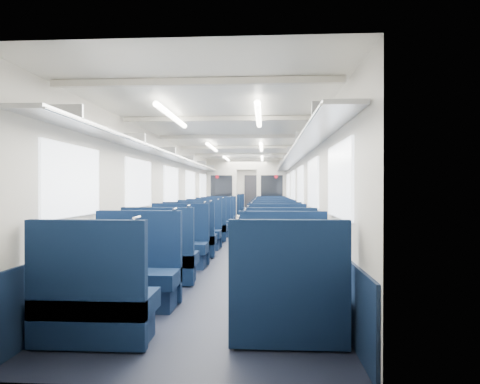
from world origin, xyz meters
The scene contains 41 objects.
floor centered at (0.00, 0.00, 0.00)m, with size 2.80×18.00×0.01m, color black.
ceiling centered at (0.00, 0.00, 2.35)m, with size 2.80×18.00×0.01m, color silver.
wall_left centered at (-1.40, 0.00, 1.18)m, with size 0.02×18.00×2.35m, color beige.
dado_left centered at (-1.39, 0.00, 0.35)m, with size 0.03×17.90×0.70m, color black.
wall_right centered at (1.40, 0.00, 1.18)m, with size 0.02×18.00×2.35m, color beige.
dado_right centered at (1.39, 0.00, 0.35)m, with size 0.03×17.90×0.70m, color black.
wall_far centered at (0.00, 9.00, 1.18)m, with size 2.80×0.02×2.35m, color beige.
luggage_rack_left centered at (-1.21, 0.00, 1.97)m, with size 0.36×17.40×0.18m.
luggage_rack_right centered at (1.21, 0.00, 1.97)m, with size 0.36×17.40×0.18m.
windows centered at (0.00, -0.46, 1.42)m, with size 2.78×15.60×0.75m.
ceiling_fittings centered at (0.00, -0.26, 2.29)m, with size 2.70×16.06×0.11m.
end_door centered at (0.00, 8.94, 1.00)m, with size 0.75×0.06×2.00m, color black.
bulkhead centered at (0.00, 2.69, 1.23)m, with size 2.80×0.10×2.35m.
seat_0 centered at (-0.83, -8.30, 0.34)m, with size 1.00×0.55×1.11m.
seat_1 centered at (0.83, -8.18, 0.34)m, with size 1.00×0.55×1.11m.
seat_2 centered at (-0.83, -7.15, 0.34)m, with size 1.00×0.55×1.11m.
seat_3 centered at (0.83, -7.18, 0.34)m, with size 1.00×0.55×1.11m.
seat_4 centered at (-0.83, -6.03, 0.34)m, with size 1.00×0.55×1.11m.
seat_5 centered at (0.83, -6.03, 0.34)m, with size 1.00×0.55×1.11m.
seat_6 centered at (-0.83, -4.75, 0.34)m, with size 1.00×0.55×1.11m.
seat_7 centered at (0.83, -4.89, 0.34)m, with size 1.00×0.55×1.11m.
seat_8 centered at (-0.83, -3.71, 0.34)m, with size 1.00×0.55×1.11m.
seat_9 centered at (0.83, -3.69, 0.34)m, with size 1.00×0.55×1.11m.
seat_10 centered at (-0.83, -2.62, 0.34)m, with size 1.00×0.55×1.11m.
seat_11 centered at (0.83, -2.60, 0.34)m, with size 1.00×0.55×1.11m.
seat_12 centered at (-0.83, -1.33, 0.34)m, with size 1.00×0.55×1.11m.
seat_13 centered at (0.83, -1.44, 0.34)m, with size 1.00×0.55×1.11m.
seat_14 centered at (-0.83, -0.16, 0.34)m, with size 1.00×0.55×1.11m.
seat_15 centered at (0.83, -0.30, 0.34)m, with size 1.00×0.55×1.11m.
seat_16 centered at (-0.83, 1.00, 0.34)m, with size 1.00×0.55×1.11m.
seat_17 centered at (0.83, 1.02, 0.34)m, with size 1.00×0.55×1.11m.
seat_18 centered at (-0.83, 1.97, 0.34)m, with size 1.00×0.55×1.11m.
seat_19 centered at (0.83, 2.18, 0.34)m, with size 1.00×0.55×1.11m.
seat_20 centered at (-0.83, 4.21, 0.34)m, with size 1.00×0.55×1.11m.
seat_21 centered at (0.83, 4.20, 0.34)m, with size 1.00×0.55×1.11m.
seat_22 centered at (-0.83, 5.29, 0.34)m, with size 1.00×0.55×1.11m.
seat_23 centered at (0.83, 5.34, 0.34)m, with size 1.00×0.55×1.11m.
seat_24 centered at (-0.83, 6.51, 0.34)m, with size 1.00×0.55×1.11m.
seat_25 centered at (0.83, 6.44, 0.34)m, with size 1.00×0.55×1.11m.
seat_26 centered at (-0.83, 7.50, 0.34)m, with size 1.00×0.55×1.11m.
seat_27 centered at (0.83, 7.57, 0.34)m, with size 1.00×0.55×1.11m.
Camera 1 is at (0.63, -11.75, 1.34)m, focal length 31.08 mm.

